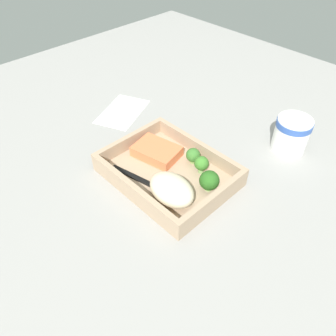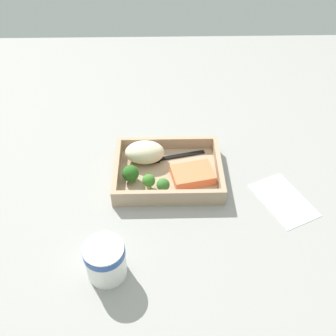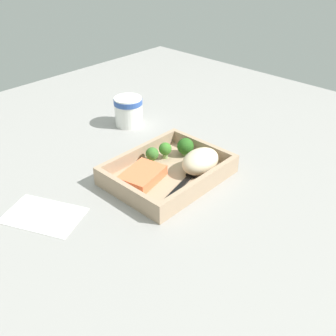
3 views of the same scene
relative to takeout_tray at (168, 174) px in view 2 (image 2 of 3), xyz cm
name	(u,v)px [view 2 (image 2 of 3)]	position (x,y,z in cm)	size (l,w,h in cm)	color
ground_plane	(168,178)	(0.00, 0.00, -1.60)	(160.00, 160.00, 2.00)	gray
takeout_tray	(168,174)	(0.00, 0.00, 0.00)	(26.78, 20.67, 1.20)	tan
tray_rim	(168,168)	(0.00, 0.00, 2.25)	(26.78, 20.67, 3.29)	tan
salmon_fillet	(193,175)	(-6.04, 2.25, 1.81)	(10.05, 7.15, 2.43)	#F67446
mashed_potatoes	(145,152)	(5.89, -4.72, 3.31)	(10.17, 7.01, 5.42)	beige
broccoli_floret_1	(149,181)	(4.73, 5.36, 3.03)	(3.15, 3.15, 4.13)	#84AC62
broccoli_floret_2	(131,174)	(9.20, 2.71, 2.97)	(4.13, 4.13, 4.51)	#7DA95E
broccoli_floret_3	(163,185)	(1.31, 6.46, 2.66)	(3.18, 3.18, 3.73)	#7F9B52
fork	(172,157)	(-1.05, -5.49, 0.82)	(15.77, 5.12, 0.44)	black
paper_cup	(105,259)	(12.88, 27.71, 4.05)	(8.20, 8.20, 8.34)	white
receipt_slip	(283,200)	(-27.49, 9.03, -0.48)	(9.92, 15.66, 0.24)	white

